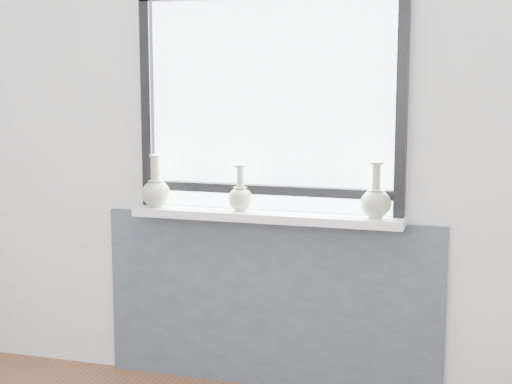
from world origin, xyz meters
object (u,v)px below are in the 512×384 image
(windowsill, at_px, (266,216))
(vase_c, at_px, (376,201))
(vase_b, at_px, (240,196))
(vase_a, at_px, (156,191))

(windowsill, xyz_separation_m, vase_c, (0.52, -0.00, 0.10))
(vase_b, distance_m, vase_c, 0.65)
(windowsill, distance_m, vase_c, 0.53)
(vase_b, bearing_deg, windowsill, -1.95)
(vase_b, height_order, vase_c, vase_c)
(vase_a, relative_size, vase_b, 1.16)
(vase_a, bearing_deg, vase_b, 2.82)
(vase_b, xyz_separation_m, vase_c, (0.65, -0.01, 0.01))
(vase_a, xyz_separation_m, vase_c, (1.08, 0.01, -0.00))
(windowsill, xyz_separation_m, vase_a, (-0.56, -0.02, 0.10))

